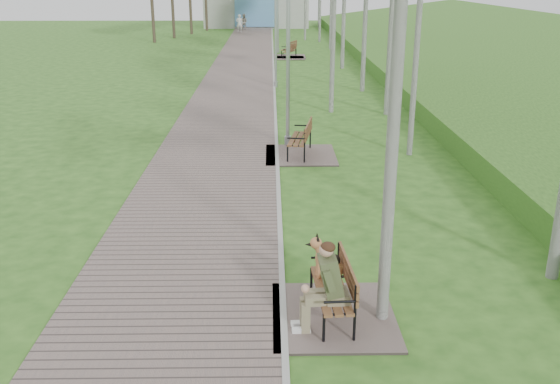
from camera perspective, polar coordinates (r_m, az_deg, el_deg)
The scene contains 15 objects.
ground at distance 13.68m, azimuth -0.07°, elevation -1.79°, with size 120.00×120.00×0.00m, color #29531A.
walkway at distance 34.65m, azimuth -3.55°, elevation 11.12°, with size 3.50×67.00×0.04m, color #6C5D58.
kerb at distance 34.61m, azimuth -0.59°, elevation 11.16°, with size 0.10×67.00×0.05m, color #999993.
embankment at distance 35.30m, azimuth 19.63°, elevation 10.18°, with size 14.00×70.00×1.60m, color #579331.
building_north at distance 63.82m, azimuth -2.17°, elevation 16.65°, with size 10.00×5.20×4.00m.
bench_main at distance 9.42m, azimuth 4.43°, elevation -9.09°, with size 1.85×2.05×1.61m.
bench_second at distance 17.84m, azimuth 1.79°, elevation 4.04°, with size 1.99×2.21×1.22m.
bench_third at distance 39.42m, azimuth 0.88°, elevation 12.40°, with size 1.74×1.93×1.07m.
bench_far at distance 40.13m, azimuth 0.83°, elevation 12.57°, with size 1.98×2.20×1.22m.
lamp_post_near at distance 18.52m, azimuth 0.74°, elevation 11.40°, with size 0.20×0.20×5.08m.
lamp_post_second at distance 28.85m, azimuth -0.39°, elevation 13.86°, with size 0.18×0.18×4.69m.
lamp_post_third at distance 42.21m, azimuth -0.19°, elevation 15.56°, with size 0.18×0.18×4.65m.
lamp_post_far at distance 62.44m, azimuth -0.42°, elevation 17.05°, with size 0.21×0.21×5.33m.
pedestrian_near at distance 57.64m, azimuth -3.74°, elevation 15.13°, with size 0.57×0.37×1.56m, color silver.
pedestrian_far at distance 60.11m, azimuth -3.34°, elevation 15.26°, with size 0.71×0.55×1.46m, color #9F978B.
Camera 1 is at (-0.18, -12.76, 4.92)m, focal length 40.00 mm.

